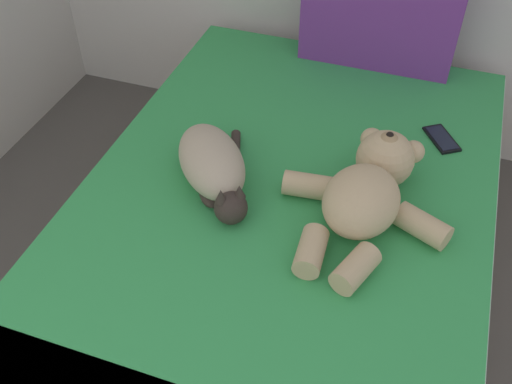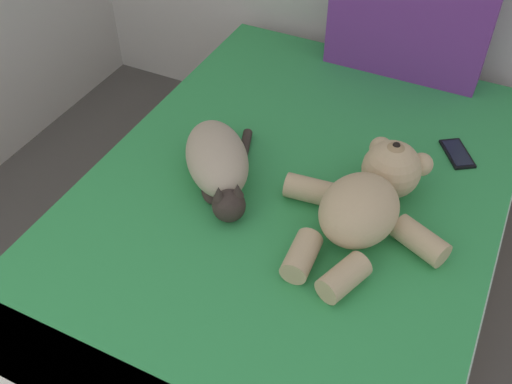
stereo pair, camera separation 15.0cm
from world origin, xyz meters
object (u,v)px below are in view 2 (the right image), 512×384
teddy_bear (368,200)px  cat (218,163)px  cell_phone (457,154)px  bed (281,252)px  patterned_cushion (411,12)px

teddy_bear → cat: bearing=-175.7°
cat → cell_phone: (0.65, 0.45, -0.07)m
bed → patterned_cushion: bearing=82.8°
patterned_cushion → cell_phone: bearing=-53.5°
cat → cell_phone: bearing=34.7°
patterned_cushion → teddy_bear: patterned_cushion is taller
teddy_bear → cell_phone: bearing=66.4°
bed → cell_phone: (0.43, 0.45, 0.25)m
teddy_bear → patterned_cushion: bearing=99.0°
cat → teddy_bear: size_ratio=0.72×
cat → cell_phone: size_ratio=2.62×
bed → teddy_bear: 0.41m
patterned_cushion → cell_phone: patterned_cushion is taller
patterned_cushion → bed: bearing=-97.2°
cat → cell_phone: 0.80m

